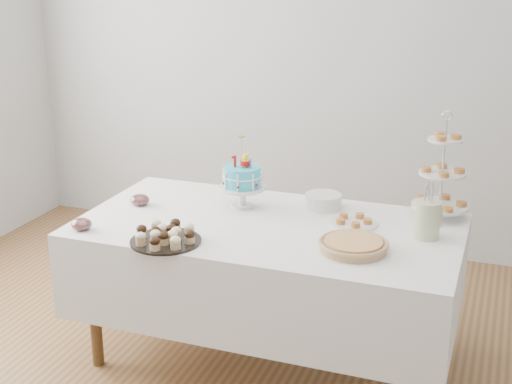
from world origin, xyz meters
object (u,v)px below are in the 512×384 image
(birthday_cake, at_px, (242,189))
(tiered_stand, at_px, (442,174))
(table, at_px, (268,265))
(plate_stack, at_px, (323,201))
(jam_bowl_b, at_px, (140,200))
(pie, at_px, (353,245))
(jam_bowl_a, at_px, (82,224))
(cupcake_tray, at_px, (165,235))
(pastry_plate, at_px, (353,221))
(utensil_pitcher, at_px, (427,218))

(birthday_cake, relative_size, tiered_stand, 0.69)
(table, distance_m, plate_stack, 0.47)
(birthday_cake, distance_m, jam_bowl_b, 0.56)
(table, relative_size, pie, 5.91)
(table, bearing_deg, jam_bowl_a, -154.97)
(cupcake_tray, relative_size, pastry_plate, 1.39)
(plate_stack, distance_m, jam_bowl_a, 1.26)
(jam_bowl_b, bearing_deg, utensil_pitcher, 2.21)
(tiered_stand, height_order, pastry_plate, tiered_stand)
(tiered_stand, xyz_separation_m, jam_bowl_b, (-1.55, -0.37, -0.21))
(cupcake_tray, height_order, jam_bowl_b, cupcake_tray)
(birthday_cake, bearing_deg, pie, -37.34)
(pie, distance_m, pastry_plate, 0.34)
(jam_bowl_b, bearing_deg, birthday_cake, 16.80)
(birthday_cake, distance_m, utensil_pitcher, 0.99)
(birthday_cake, xyz_separation_m, cupcake_tray, (-0.16, -0.59, -0.07))
(cupcake_tray, height_order, pastry_plate, cupcake_tray)
(jam_bowl_a, bearing_deg, pastry_plate, 23.29)
(tiered_stand, distance_m, utensil_pitcher, 0.34)
(plate_stack, bearing_deg, pie, -61.56)
(birthday_cake, bearing_deg, cupcake_tray, -113.83)
(utensil_pitcher, bearing_deg, pie, -144.16)
(table, height_order, pastry_plate, pastry_plate)
(birthday_cake, xyz_separation_m, pastry_plate, (0.62, -0.05, -0.09))
(jam_bowl_b, xyz_separation_m, utensil_pitcher, (1.52, 0.06, 0.07))
(pie, height_order, jam_bowl_b, jam_bowl_b)
(pastry_plate, bearing_deg, jam_bowl_a, -156.71)
(birthday_cake, xyz_separation_m, jam_bowl_a, (-0.62, -0.59, -0.08))
(plate_stack, bearing_deg, utensil_pitcher, -22.64)
(birthday_cake, xyz_separation_m, plate_stack, (0.41, 0.14, -0.07))
(pastry_plate, bearing_deg, utensil_pitcher, -8.01)
(cupcake_tray, height_order, plate_stack, same)
(utensil_pitcher, bearing_deg, jam_bowl_b, 174.24)
(jam_bowl_a, bearing_deg, pie, 8.73)
(cupcake_tray, bearing_deg, birthday_cake, 74.56)
(cupcake_tray, relative_size, plate_stack, 1.72)
(plate_stack, xyz_separation_m, utensil_pitcher, (0.58, -0.24, 0.06))
(pastry_plate, height_order, utensil_pitcher, utensil_pitcher)
(pie, bearing_deg, jam_bowl_b, 169.72)
(tiered_stand, distance_m, pastry_plate, 0.52)
(table, distance_m, pie, 0.58)
(jam_bowl_a, xyz_separation_m, jam_bowl_b, (0.09, 0.43, 0.00))
(birthday_cake, relative_size, pastry_plate, 1.58)
(tiered_stand, relative_size, jam_bowl_a, 5.53)
(pie, bearing_deg, tiered_stand, 61.57)
(birthday_cake, bearing_deg, pastry_plate, -13.07)
(table, xyz_separation_m, jam_bowl_b, (-0.75, 0.03, 0.26))
(cupcake_tray, distance_m, pie, 0.88)
(cupcake_tray, height_order, tiered_stand, tiered_stand)
(cupcake_tray, xyz_separation_m, pastry_plate, (0.78, 0.54, -0.02))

